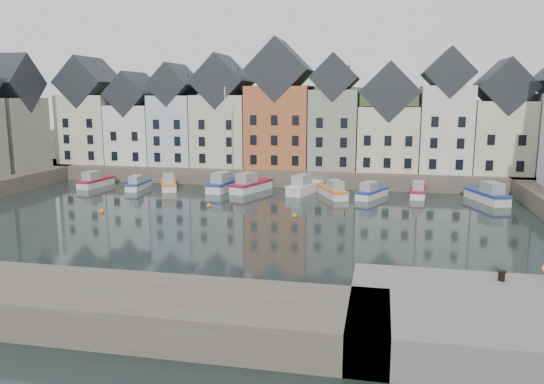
# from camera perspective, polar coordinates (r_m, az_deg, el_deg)

# --- Properties ---
(ground) EXTENTS (260.00, 260.00, 0.00)m
(ground) POSITION_cam_1_polar(r_m,az_deg,el_deg) (49.79, -5.35, -3.67)
(ground) COLOR black
(ground) RESTS_ON ground
(far_quay) EXTENTS (90.00, 16.00, 2.00)m
(far_quay) POSITION_cam_1_polar(r_m,az_deg,el_deg) (78.27, 1.07, 2.22)
(far_quay) COLOR #514B3E
(far_quay) RESTS_ON ground
(near_quay) EXTENTS (18.00, 10.00, 2.00)m
(near_quay) POSITION_cam_1_polar(r_m,az_deg,el_deg) (29.39, 26.62, -12.77)
(near_quay) COLOR #60605E
(near_quay) RESTS_ON ground
(hillside) EXTENTS (153.60, 70.40, 64.00)m
(hillside) POSITION_cam_1_polar(r_m,az_deg,el_deg) (107.41, 3.62, -5.92)
(hillside) COLOR #23361B
(hillside) RESTS_ON ground
(far_terrace) EXTENTS (72.37, 8.16, 17.78)m
(far_terrace) POSITION_cam_1_polar(r_m,az_deg,el_deg) (75.05, 3.24, 7.90)
(far_terrace) COLOR beige
(far_terrace) RESTS_ON far_quay
(mooring_buoys) EXTENTS (20.50, 5.50, 0.50)m
(mooring_buoys) POSITION_cam_1_polar(r_m,az_deg,el_deg) (55.92, -7.68, -2.01)
(mooring_buoys) COLOR orange
(mooring_buoys) RESTS_ON ground
(boat_a) EXTENTS (2.49, 6.30, 2.36)m
(boat_a) POSITION_cam_1_polar(r_m,az_deg,el_deg) (74.72, -18.48, 1.08)
(boat_a) COLOR silver
(boat_a) RESTS_ON ground
(boat_b) EXTENTS (2.01, 5.46, 2.06)m
(boat_b) POSITION_cam_1_polar(r_m,az_deg,el_deg) (71.20, -14.22, 0.79)
(boat_b) COLOR silver
(boat_b) RESTS_ON ground
(boat_c) EXTENTS (4.15, 6.30, 2.32)m
(boat_c) POSITION_cam_1_polar(r_m,az_deg,el_deg) (70.19, -11.06, 0.85)
(boat_c) COLOR silver
(boat_c) RESTS_ON ground
(boat_d) EXTENTS (3.05, 7.21, 13.37)m
(boat_d) POSITION_cam_1_polar(r_m,az_deg,el_deg) (68.36, -5.25, 0.89)
(boat_d) COLOR silver
(boat_d) RESTS_ON ground
(boat_e) EXTENTS (4.46, 7.35, 2.70)m
(boat_e) POSITION_cam_1_polar(r_m,az_deg,el_deg) (67.44, -2.33, 0.74)
(boat_e) COLOR silver
(boat_e) RESTS_ON ground
(boat_f) EXTENTS (4.17, 7.28, 2.67)m
(boat_f) POSITION_cam_1_polar(r_m,az_deg,el_deg) (66.22, 3.53, 0.55)
(boat_f) COLOR silver
(boat_f) RESTS_ON ground
(boat_g) EXTENTS (4.28, 6.38, 2.36)m
(boat_g) POSITION_cam_1_polar(r_m,az_deg,el_deg) (64.03, 6.61, 0.08)
(boat_g) COLOR silver
(boat_g) RESTS_ON ground
(boat_h) EXTENTS (3.99, 6.05, 2.23)m
(boat_h) POSITION_cam_1_polar(r_m,az_deg,el_deg) (64.14, 10.64, -0.05)
(boat_h) COLOR silver
(boat_h) RESTS_ON ground
(boat_i) EXTENTS (2.34, 5.81, 2.17)m
(boat_i) POSITION_cam_1_polar(r_m,az_deg,el_deg) (66.26, 15.47, 0.07)
(boat_i) COLOR silver
(boat_i) RESTS_ON ground
(boat_j) EXTENTS (4.35, 7.23, 2.65)m
(boat_j) POSITION_cam_1_polar(r_m,az_deg,el_deg) (65.41, 22.19, -0.33)
(boat_j) COLOR silver
(boat_j) RESTS_ON ground
(mooring_bollard) EXTENTS (0.48, 0.48, 0.56)m
(mooring_bollard) POSITION_cam_1_polar(r_m,az_deg,el_deg) (31.91, 23.47, -8.22)
(mooring_bollard) COLOR black
(mooring_bollard) RESTS_ON near_quay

